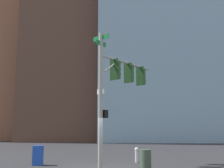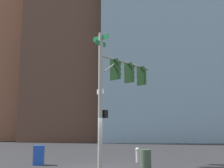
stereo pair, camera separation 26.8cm
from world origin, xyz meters
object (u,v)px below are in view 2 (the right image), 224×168
object	(u,v)px
signal_pole_assembly	(119,82)
fire_hydrant	(138,154)
litter_bin	(146,159)
newspaper_box	(39,155)

from	to	relation	value
signal_pole_assembly	fire_hydrant	world-z (taller)	signal_pole_assembly
litter_bin	signal_pole_assembly	bearing A→B (deg)	63.48
signal_pole_assembly	litter_bin	bearing A→B (deg)	-76.57
newspaper_box	fire_hydrant	bearing A→B (deg)	-85.12
litter_bin	fire_hydrant	bearing A→B (deg)	4.30
litter_bin	newspaper_box	bearing A→B (deg)	76.72
newspaper_box	litter_bin	bearing A→B (deg)	-110.93
fire_hydrant	litter_bin	world-z (taller)	litter_bin
fire_hydrant	litter_bin	distance (m)	2.60
signal_pole_assembly	litter_bin	distance (m)	4.30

